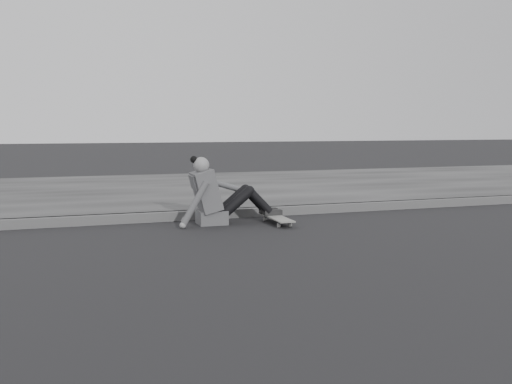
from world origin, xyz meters
TOP-DOWN VIEW (x-y plane):
  - ground at (0.00, 0.00)m, footprint 80.00×80.00m
  - curb at (0.00, 2.58)m, footprint 24.00×0.16m
  - sidewalk at (0.00, 5.60)m, footprint 24.00×6.00m
  - skateboard at (0.26, 1.90)m, footprint 0.20×0.78m
  - seated_woman at (-0.47, 2.15)m, footprint 1.38×0.46m

SIDE VIEW (x-z plane):
  - ground at x=0.00m, z-range 0.00..0.00m
  - curb at x=0.00m, z-range 0.00..0.12m
  - sidewalk at x=0.00m, z-range 0.00..0.12m
  - skateboard at x=0.26m, z-range 0.03..0.12m
  - seated_woman at x=-0.47m, z-range -0.08..0.80m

